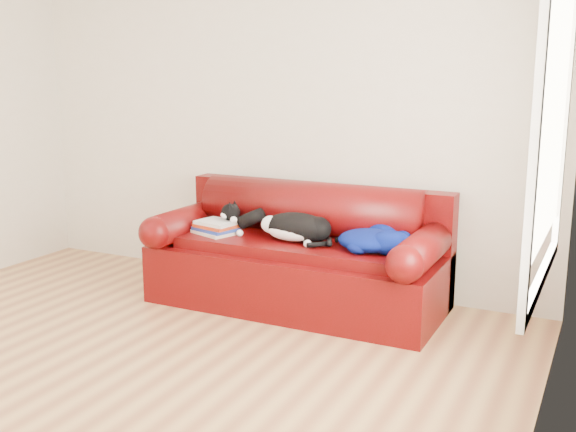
% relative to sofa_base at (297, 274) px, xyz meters
% --- Properties ---
extents(ground, '(4.50, 4.50, 0.00)m').
position_rel_sofa_base_xyz_m(ground, '(-0.47, -1.49, -0.24)').
color(ground, brown).
rests_on(ground, ground).
extents(room_shell, '(4.52, 4.02, 2.61)m').
position_rel_sofa_base_xyz_m(room_shell, '(-0.34, -1.48, 1.43)').
color(room_shell, beige).
rests_on(room_shell, ground).
extents(sofa_base, '(2.10, 0.90, 0.50)m').
position_rel_sofa_base_xyz_m(sofa_base, '(0.00, 0.00, 0.00)').
color(sofa_base, '#380602').
rests_on(sofa_base, ground).
extents(sofa_back, '(2.10, 1.01, 0.88)m').
position_rel_sofa_base_xyz_m(sofa_back, '(-0.00, 0.24, 0.30)').
color(sofa_back, '#380602').
rests_on(sofa_back, ground).
extents(book_stack, '(0.37, 0.33, 0.10)m').
position_rel_sofa_base_xyz_m(book_stack, '(-0.61, -0.12, 0.31)').
color(book_stack, beige).
rests_on(book_stack, sofa_base).
extents(cat, '(0.71, 0.28, 0.26)m').
position_rel_sofa_base_xyz_m(cat, '(0.02, -0.07, 0.36)').
color(cat, black).
rests_on(cat, sofa_base).
extents(blanket, '(0.55, 0.44, 0.17)m').
position_rel_sofa_base_xyz_m(blanket, '(0.60, -0.05, 0.33)').
color(blanket, '#020644').
rests_on(blanket, sofa_base).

